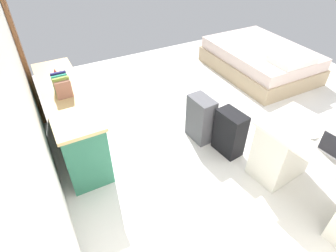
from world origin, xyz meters
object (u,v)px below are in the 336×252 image
(bed, at_px, (260,60))
(computer_mouse, at_px, (314,136))
(suitcase_spare_grey, at_px, (201,119))
(figurine_small, at_px, (55,73))
(desk, at_px, (325,176))
(suitcase_black, at_px, (230,133))
(credenza, at_px, (71,118))

(bed, bearing_deg, computer_mouse, 145.47)
(bed, xyz_separation_m, suitcase_spare_grey, (-1.06, 2.00, 0.06))
(computer_mouse, distance_m, figurine_small, 2.98)
(suitcase_spare_grey, distance_m, computer_mouse, 1.36)
(desk, height_order, suitcase_black, desk)
(figurine_small, bearing_deg, credenza, -179.77)
(desk, height_order, figurine_small, figurine_small)
(desk, relative_size, suitcase_spare_grey, 2.45)
(desk, xyz_separation_m, bed, (2.49, -1.50, -0.14))
(suitcase_spare_grey, relative_size, figurine_small, 5.57)
(credenza, bearing_deg, computer_mouse, -134.49)
(computer_mouse, xyz_separation_m, figurine_small, (2.27, 1.92, 0.09))
(figurine_small, bearing_deg, suitcase_spare_grey, -125.59)
(bed, relative_size, suitcase_black, 3.31)
(bed, distance_m, computer_mouse, 2.80)
(bed, height_order, suitcase_spare_grey, suitcase_spare_grey)
(desk, xyz_separation_m, figurine_small, (2.49, 1.98, 0.46))
(desk, height_order, computer_mouse, computer_mouse)
(credenza, bearing_deg, suitcase_spare_grey, -114.49)
(desk, xyz_separation_m, computer_mouse, (0.22, 0.06, 0.37))
(suitcase_black, bearing_deg, desk, -168.72)
(suitcase_black, distance_m, suitcase_spare_grey, 0.42)
(desk, distance_m, suitcase_spare_grey, 1.52)
(computer_mouse, bearing_deg, figurine_small, 34.50)
(credenza, xyz_separation_m, suitcase_spare_grey, (-0.67, -1.48, -0.09))
(suitcase_spare_grey, bearing_deg, desk, -164.52)
(credenza, distance_m, suitcase_spare_grey, 1.63)
(figurine_small, bearing_deg, bed, -90.04)
(suitcase_black, relative_size, figurine_small, 5.26)
(figurine_small, bearing_deg, computer_mouse, -139.79)
(credenza, distance_m, figurine_small, 0.59)
(bed, distance_m, suitcase_black, 2.33)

